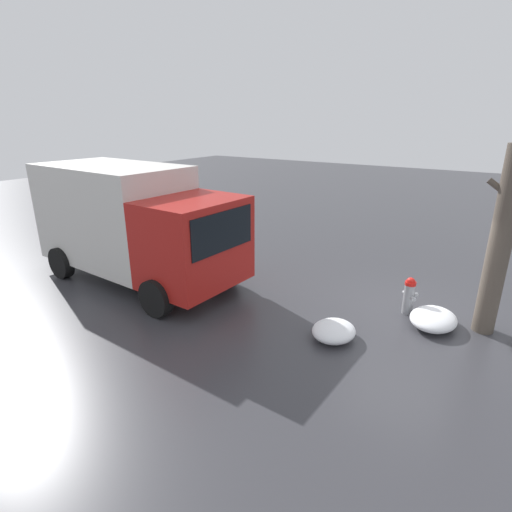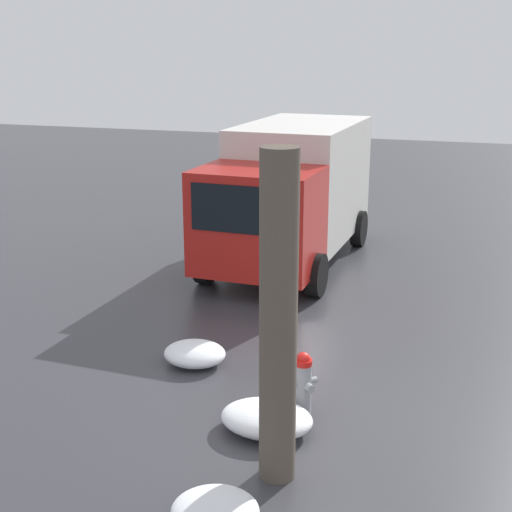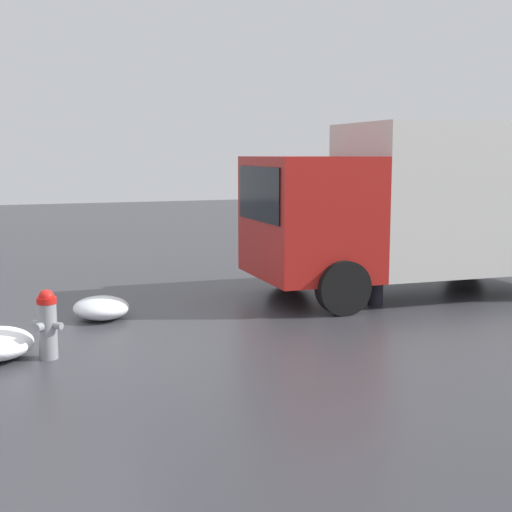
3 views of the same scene
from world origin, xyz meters
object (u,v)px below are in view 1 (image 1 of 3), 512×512
at_px(tree_trunk, 500,243).
at_px(pedestrian, 186,249).
at_px(fire_hydrant, 409,295).
at_px(delivery_truck, 134,221).

distance_m(tree_trunk, pedestrian, 7.43).
height_order(fire_hydrant, delivery_truck, delivery_truck).
relative_size(fire_hydrant, tree_trunk, 0.23).
relative_size(fire_hydrant, delivery_truck, 0.14).
height_order(delivery_truck, pedestrian, delivery_truck).
distance_m(tree_trunk, delivery_truck, 8.79).
bearing_deg(fire_hydrant, tree_trunk, -43.32).
bearing_deg(tree_trunk, pedestrian, 11.81).
xyz_separation_m(fire_hydrant, tree_trunk, (-1.57, -0.08, 1.51)).
height_order(fire_hydrant, tree_trunk, tree_trunk).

